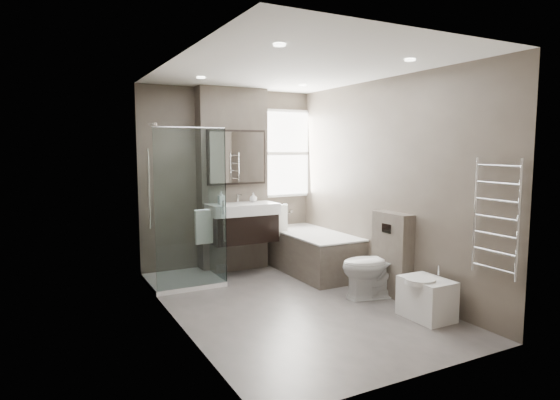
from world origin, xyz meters
TOP-DOWN VIEW (x-y plane):
  - room at (0.00, 0.00)m, footprint 2.70×3.90m
  - vanity_pier at (0.00, 1.77)m, footprint 1.00×0.25m
  - vanity at (0.00, 1.43)m, footprint 0.95×0.47m
  - mirror_cabinet at (0.00, 1.61)m, footprint 0.86×0.08m
  - towel_left at (-0.56, 1.40)m, footprint 0.24×0.06m
  - towel_right at (0.56, 1.40)m, footprint 0.24×0.06m
  - shower_enclosure at (-0.75, 1.35)m, footprint 0.90×0.90m
  - bathtub at (0.92, 1.10)m, footprint 0.75×1.60m
  - window at (0.90, 1.88)m, footprint 0.98×0.06m
  - toilet at (0.97, -0.21)m, footprint 0.84×0.59m
  - cistern_box at (1.21, -0.25)m, footprint 0.19×0.55m
  - bidet at (1.01, -1.01)m, footprint 0.45×0.52m
  - towel_radiator at (1.25, -1.60)m, footprint 0.03×0.49m
  - soap_bottle_a at (-0.28, 1.47)m, footprint 0.08×0.08m
  - soap_bottle_b at (0.21, 1.53)m, footprint 0.10×0.10m

SIDE VIEW (x-z plane):
  - bidet at x=1.01m, z-range -0.05..0.49m
  - bathtub at x=0.92m, z-range 0.03..0.60m
  - toilet at x=0.97m, z-range 0.00..0.77m
  - shower_enclosure at x=-0.75m, z-range -0.51..1.49m
  - cistern_box at x=1.21m, z-range 0.00..1.00m
  - towel_left at x=-0.56m, z-range 0.50..0.94m
  - towel_right at x=0.56m, z-range 0.50..0.94m
  - vanity at x=0.00m, z-range 0.41..1.07m
  - soap_bottle_b at x=0.21m, z-range 1.00..1.13m
  - soap_bottle_a at x=-0.28m, z-range 1.00..1.18m
  - towel_radiator at x=1.25m, z-range 0.57..1.67m
  - room at x=0.00m, z-range -0.05..2.65m
  - vanity_pier at x=0.00m, z-range 0.00..2.60m
  - mirror_cabinet at x=0.00m, z-range 1.25..2.01m
  - window at x=0.90m, z-range 1.01..2.34m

